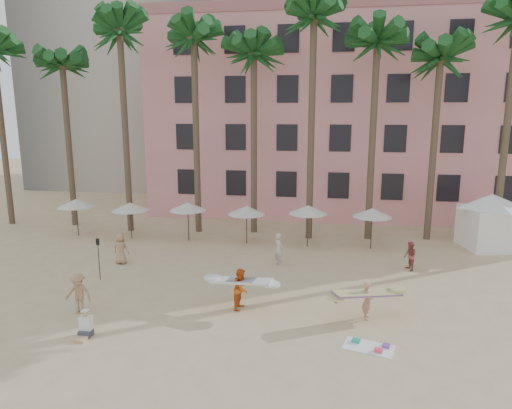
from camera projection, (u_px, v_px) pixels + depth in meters
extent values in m
plane|color=#D1B789|center=(216.00, 334.00, 17.92)|extent=(120.00, 120.00, 0.00)
cube|color=pink|center=(362.00, 118.00, 40.40)|extent=(35.00, 14.00, 16.00)
cylinder|color=brown|center=(3.00, 139.00, 34.18)|extent=(0.44, 0.44, 13.00)
cylinder|color=brown|center=(69.00, 146.00, 34.00)|extent=(0.44, 0.44, 12.00)
cylinder|color=brown|center=(126.00, 134.00, 32.07)|extent=(0.44, 0.44, 14.00)
cylinder|color=brown|center=(196.00, 138.00, 31.84)|extent=(0.44, 0.44, 13.50)
cylinder|color=brown|center=(254.00, 145.00, 31.81)|extent=(0.44, 0.44, 12.50)
cylinder|color=brown|center=(311.00, 132.00, 30.03)|extent=(0.44, 0.44, 14.50)
cylinder|color=brown|center=(372.00, 143.00, 30.05)|extent=(0.44, 0.44, 13.00)
cylinder|color=brown|center=(433.00, 151.00, 30.03)|extent=(0.44, 0.44, 12.00)
cylinder|color=brown|center=(506.00, 137.00, 28.25)|extent=(0.44, 0.44, 14.00)
cylinder|color=#332B23|center=(77.00, 218.00, 31.75)|extent=(0.07, 0.07, 2.50)
cone|color=beige|center=(76.00, 203.00, 31.53)|extent=(2.50, 2.50, 0.55)
cylinder|color=#332B23|center=(131.00, 222.00, 31.05)|extent=(0.07, 0.07, 2.40)
cone|color=beige|center=(130.00, 207.00, 30.84)|extent=(2.50, 2.50, 0.55)
cylinder|color=#332B23|center=(188.00, 222.00, 30.62)|extent=(0.07, 0.07, 2.50)
cone|color=beige|center=(188.00, 206.00, 30.40)|extent=(2.50, 2.50, 0.55)
cylinder|color=#332B23|center=(247.00, 226.00, 29.93)|extent=(0.07, 0.07, 2.40)
cone|color=beige|center=(247.00, 210.00, 29.71)|extent=(2.50, 2.50, 0.55)
cylinder|color=#332B23|center=(308.00, 227.00, 29.20)|extent=(0.07, 0.07, 2.60)
cone|color=beige|center=(308.00, 210.00, 28.97)|extent=(2.50, 2.50, 0.55)
cylinder|color=#332B23|center=(371.00, 230.00, 28.79)|extent=(0.07, 0.07, 2.50)
cone|color=beige|center=(372.00, 213.00, 28.57)|extent=(2.50, 2.50, 0.55)
cube|color=white|center=(489.00, 228.00, 28.96)|extent=(3.52, 3.52, 2.60)
cone|color=white|center=(492.00, 201.00, 28.61)|extent=(5.27, 5.27, 0.90)
cube|color=white|center=(368.00, 347.00, 16.88)|extent=(2.00, 1.45, 0.02)
cube|color=teal|center=(356.00, 341.00, 17.25)|extent=(0.36, 0.32, 0.10)
cube|color=#F54465|center=(378.00, 350.00, 16.52)|extent=(0.33, 0.29, 0.12)
cube|color=purple|center=(386.00, 346.00, 16.89)|extent=(0.33, 0.36, 0.08)
imported|color=tan|center=(367.00, 300.00, 19.08)|extent=(0.40, 0.60, 1.62)
cube|color=#CDC080|center=(367.00, 293.00, 19.02)|extent=(2.99, 1.99, 0.36)
imported|color=#D75816|center=(241.00, 289.00, 20.06)|extent=(0.82, 0.99, 1.84)
cube|color=silver|center=(241.00, 281.00, 19.99)|extent=(2.83, 1.13, 0.29)
imported|color=beige|center=(279.00, 249.00, 25.78)|extent=(0.80, 0.79, 1.86)
imported|color=#9A4440|center=(410.00, 256.00, 24.91)|extent=(0.80, 0.92, 1.61)
imported|color=tan|center=(121.00, 248.00, 26.00)|extent=(0.90, 0.61, 1.80)
imported|color=tan|center=(78.00, 293.00, 19.58)|extent=(1.18, 0.69, 1.81)
cylinder|color=black|center=(99.00, 261.00, 23.44)|extent=(0.04, 0.04, 2.10)
cube|color=black|center=(98.00, 242.00, 23.24)|extent=(0.18, 0.03, 0.35)
cube|color=#3F3F4C|center=(86.00, 333.00, 17.71)|extent=(0.47, 0.44, 0.25)
cube|color=tan|center=(81.00, 339.00, 17.38)|extent=(0.42, 0.47, 0.12)
cube|color=white|center=(86.00, 323.00, 17.69)|extent=(0.46, 0.27, 0.57)
sphere|color=tan|center=(85.00, 313.00, 17.60)|extent=(0.25, 0.25, 0.25)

